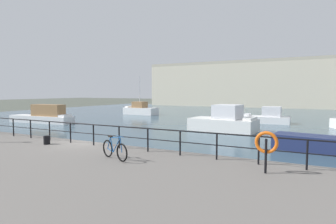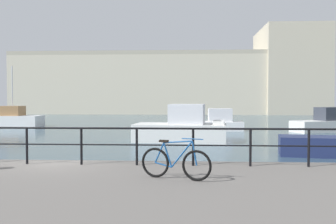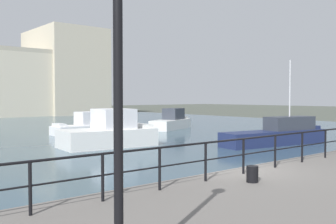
% 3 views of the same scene
% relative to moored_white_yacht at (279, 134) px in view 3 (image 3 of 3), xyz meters
% --- Properties ---
extents(ground_plane, '(240.00, 240.00, 0.00)m').
position_rel_moored_white_yacht_xyz_m(ground_plane, '(-13.18, -7.42, -0.74)').
color(ground_plane, '#4C5147').
extents(moored_white_yacht, '(8.44, 3.14, 5.83)m').
position_rel_moored_white_yacht_xyz_m(moored_white_yacht, '(0.00, 0.00, 0.00)').
color(moored_white_yacht, navy).
rests_on(moored_white_yacht, water_basin).
extents(moored_small_launch, '(6.22, 4.24, 2.10)m').
position_rel_moored_white_yacht_xyz_m(moored_small_launch, '(2.67, 14.50, 0.03)').
color(moored_small_launch, white).
rests_on(moored_small_launch, water_basin).
extents(moored_red_daysailer, '(6.30, 3.52, 2.48)m').
position_rel_moored_white_yacht_xyz_m(moored_red_daysailer, '(-9.53, 6.46, 0.18)').
color(moored_red_daysailer, white).
rests_on(moored_red_daysailer, water_basin).
extents(moored_green_narrowboat, '(5.22, 2.28, 1.96)m').
position_rel_moored_white_yacht_xyz_m(moored_green_narrowboat, '(-6.83, 15.13, -0.03)').
color(moored_green_narrowboat, white).
rests_on(moored_green_narrowboat, water_basin).
extents(quay_railing, '(25.72, 0.07, 1.08)m').
position_rel_moored_white_yacht_xyz_m(quay_railing, '(-13.76, -8.17, 0.97)').
color(quay_railing, black).
rests_on(quay_railing, quay_promenade).
extents(mooring_bollard, '(0.32, 0.32, 0.44)m').
position_rel_moored_white_yacht_xyz_m(mooring_bollard, '(-14.49, -9.07, 0.45)').
color(mooring_bollard, black).
rests_on(mooring_bollard, quay_promenade).
extents(quay_lamp_post, '(0.32, 0.32, 4.13)m').
position_rel_moored_white_yacht_xyz_m(quay_lamp_post, '(-20.28, -11.50, 2.91)').
color(quay_lamp_post, black).
rests_on(quay_lamp_post, quay_promenade).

